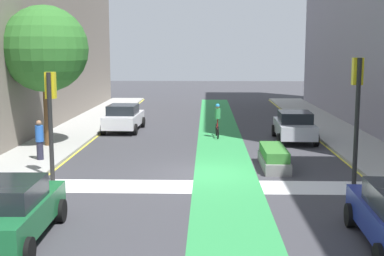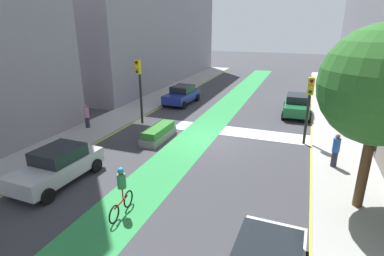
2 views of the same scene
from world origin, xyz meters
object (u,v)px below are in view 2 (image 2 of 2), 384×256
at_px(traffic_signal_near_right, 139,80).
at_px(median_planter, 159,133).
at_px(car_green_left_near, 297,105).
at_px(car_blue_right_near, 182,95).
at_px(car_silver_right_far, 58,165).
at_px(cyclist_in_lane, 121,190).
at_px(pedestrian_sidewalk_left_a, 336,150).
at_px(traffic_signal_near_left, 309,98).
at_px(pedestrian_sidewalk_right_a, 87,116).
at_px(street_tree_near, 381,86).

xyz_separation_m(traffic_signal_near_right, median_planter, (-2.54, 2.39, -2.72)).
xyz_separation_m(car_green_left_near, car_blue_right_near, (9.61, -0.18, 0.00)).
bearing_deg(car_silver_right_far, car_blue_right_near, -89.43).
relative_size(car_green_left_near, car_silver_right_far, 1.00).
height_order(car_silver_right_far, cyclist_in_lane, cyclist_in_lane).
distance_m(car_green_left_near, pedestrian_sidewalk_left_a, 9.31).
distance_m(cyclist_in_lane, median_planter, 7.66).
distance_m(traffic_signal_near_left, car_blue_right_near, 12.27).
bearing_deg(pedestrian_sidewalk_right_a, car_green_left_near, -146.80).
bearing_deg(traffic_signal_near_right, cyclist_in_lane, 115.72).
bearing_deg(car_silver_right_far, pedestrian_sidewalk_left_a, -154.02).
height_order(traffic_signal_near_right, median_planter, traffic_signal_near_right).
distance_m(car_silver_right_far, street_tree_near, 13.07).
relative_size(traffic_signal_near_right, traffic_signal_near_left, 1.13).
distance_m(pedestrian_sidewalk_right_a, street_tree_near, 16.61).
bearing_deg(car_green_left_near, car_silver_right_far, 57.25).
bearing_deg(car_blue_right_near, traffic_signal_near_left, 148.42).
height_order(car_green_left_near, car_blue_right_near, same).
bearing_deg(street_tree_near, traffic_signal_near_right, -26.13).
bearing_deg(traffic_signal_near_right, car_green_left_near, -149.17).
bearing_deg(median_planter, traffic_signal_near_right, -43.25).
xyz_separation_m(traffic_signal_near_right, street_tree_near, (-12.93, 6.35, 1.64)).
distance_m(pedestrian_sidewalk_left_a, street_tree_near, 5.07).
xyz_separation_m(traffic_signal_near_left, pedestrian_sidewalk_left_a, (-1.42, 2.90, -1.78)).
height_order(traffic_signal_near_right, cyclist_in_lane, traffic_signal_near_right).
bearing_deg(car_green_left_near, street_tree_near, 102.62).
bearing_deg(traffic_signal_near_right, street_tree_near, 153.87).
height_order(traffic_signal_near_right, pedestrian_sidewalk_left_a, traffic_signal_near_right).
bearing_deg(pedestrian_sidewalk_left_a, car_silver_right_far, 25.98).
relative_size(pedestrian_sidewalk_left_a, street_tree_near, 0.25).
relative_size(traffic_signal_near_left, median_planter, 1.25).
bearing_deg(car_silver_right_far, median_planter, -106.45).
bearing_deg(car_blue_right_near, car_green_left_near, 178.93).
bearing_deg(cyclist_in_lane, street_tree_near, -157.73).
relative_size(car_silver_right_far, cyclist_in_lane, 2.29).
distance_m(car_green_left_near, pedestrian_sidewalk_right_a, 15.40).
relative_size(traffic_signal_near_left, car_silver_right_far, 0.93).
relative_size(car_green_left_near, median_planter, 1.35).
bearing_deg(cyclist_in_lane, pedestrian_sidewalk_left_a, -138.49).
xyz_separation_m(traffic_signal_near_right, traffic_signal_near_left, (-10.86, 0.10, -0.34)).
bearing_deg(median_planter, car_green_left_near, -132.02).
distance_m(traffic_signal_near_left, street_tree_near, 6.87).
height_order(traffic_signal_near_right, car_blue_right_near, traffic_signal_near_right).
relative_size(traffic_signal_near_right, cyclist_in_lane, 2.41).
relative_size(car_silver_right_far, median_planter, 1.35).
relative_size(traffic_signal_near_left, pedestrian_sidewalk_right_a, 2.55).
relative_size(traffic_signal_near_right, median_planter, 1.42).
relative_size(car_blue_right_near, street_tree_near, 0.64).
height_order(traffic_signal_near_right, street_tree_near, street_tree_near).
xyz_separation_m(traffic_signal_near_left, car_green_left_near, (0.71, -6.16, -1.98)).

